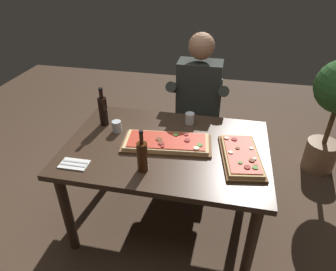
# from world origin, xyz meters

# --- Properties ---
(ground_plane) EXTENTS (6.40, 6.40, 0.00)m
(ground_plane) POSITION_xyz_m (0.00, 0.00, 0.00)
(ground_plane) COLOR #4C3828
(dining_table) EXTENTS (1.40, 0.96, 0.74)m
(dining_table) POSITION_xyz_m (0.00, 0.00, 0.64)
(dining_table) COLOR #3D2B1E
(dining_table) RESTS_ON ground_plane
(pizza_rectangular_front) EXTENTS (0.64, 0.34, 0.05)m
(pizza_rectangular_front) POSITION_xyz_m (-0.00, 0.01, 0.76)
(pizza_rectangular_front) COLOR brown
(pizza_rectangular_front) RESTS_ON dining_table
(pizza_rectangular_left) EXTENTS (0.32, 0.52, 0.05)m
(pizza_rectangular_left) POSITION_xyz_m (0.51, -0.05, 0.76)
(pizza_rectangular_left) COLOR brown
(pizza_rectangular_left) RESTS_ON dining_table
(wine_bottle_dark) EXTENTS (0.07, 0.07, 0.28)m
(wine_bottle_dark) POSITION_xyz_m (-0.09, -0.29, 0.85)
(wine_bottle_dark) COLOR #47230F
(wine_bottle_dark) RESTS_ON dining_table
(oil_bottle_amber) EXTENTS (0.07, 0.07, 0.30)m
(oil_bottle_amber) POSITION_xyz_m (-0.53, 0.19, 0.86)
(oil_bottle_amber) COLOR black
(oil_bottle_amber) RESTS_ON dining_table
(tumbler_near_camera) EXTENTS (0.07, 0.07, 0.09)m
(tumbler_near_camera) POSITION_xyz_m (-0.40, 0.10, 0.78)
(tumbler_near_camera) COLOR silver
(tumbler_near_camera) RESTS_ON dining_table
(tumbler_far_side) EXTENTS (0.07, 0.07, 0.09)m
(tumbler_far_side) POSITION_xyz_m (0.11, 0.33, 0.78)
(tumbler_far_side) COLOR silver
(tumbler_far_side) RESTS_ON dining_table
(napkin_cutlery_set) EXTENTS (0.18, 0.11, 0.01)m
(napkin_cutlery_set) POSITION_xyz_m (-0.53, -0.33, 0.74)
(napkin_cutlery_set) COLOR white
(napkin_cutlery_set) RESTS_ON dining_table
(diner_chair) EXTENTS (0.44, 0.44, 0.87)m
(diner_chair) POSITION_xyz_m (0.13, 0.86, 0.49)
(diner_chair) COLOR black
(diner_chair) RESTS_ON ground_plane
(seated_diner) EXTENTS (0.53, 0.41, 1.33)m
(seated_diner) POSITION_xyz_m (0.13, 0.74, 0.74)
(seated_diner) COLOR #23232D
(seated_diner) RESTS_ON ground_plane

